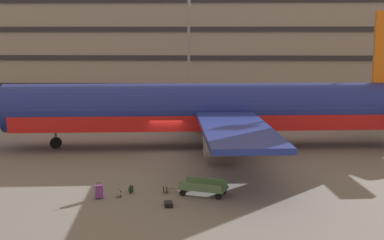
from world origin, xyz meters
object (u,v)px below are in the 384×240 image
Objects in this scene: suitcase_scuffed at (99,191)px; backpack_navy at (118,194)px; backpack_red at (166,189)px; backpack_large at (131,189)px; suitcase_teal at (168,204)px; baggage_cart at (203,188)px; airliner at (214,109)px.

backpack_navy is (1.04, 0.24, -0.21)m from suitcase_scuffed.
backpack_large is at bearing -176.27° from backpack_red.
suitcase_scuffed is at bearing 163.32° from suitcase_teal.
backpack_red is (3.60, 1.19, -0.18)m from suitcase_scuffed.
baggage_cart reaches higher than backpack_navy.
suitcase_teal is 3.26m from backpack_large.
suitcase_teal is 2.77m from baggage_cart.
suitcase_scuffed reaches higher than backpack_navy.
airliner is at bearing 65.82° from suitcase_scuffed.
backpack_large is at bearing -109.93° from airliner.
suitcase_teal is at bearing -43.54° from backpack_large.
suitcase_teal is at bearing -98.80° from airliner.
suitcase_scuffed is 1.81× the size of backpack_red.
airliner reaches higher than backpack_navy.
backpack_large reaches higher than backpack_red.
backpack_red is at bearing 18.22° from suitcase_scuffed.
suitcase_teal is 1.38× the size of backpack_red.
backpack_large reaches higher than suitcase_teal.
backpack_large is (-4.73, -13.04, -2.85)m from airliner.
backpack_red is (2.00, 0.13, -0.01)m from backpack_large.
backpack_large is 2.01m from backpack_red.
backpack_red is at bearing 172.75° from baggage_cart.
suitcase_scuffed is 0.28× the size of baggage_cart.
suitcase_scuffed is at bearing -167.14° from backpack_navy.
baggage_cart reaches higher than backpack_large.
backpack_red is (-2.72, -12.91, -2.86)m from airliner.
backpack_large is at bearing 33.41° from suitcase_scuffed.
airliner reaches higher than suitcase_teal.
suitcase_teal is at bearing -26.03° from backpack_navy.
suitcase_scuffed is at bearing -114.18° from airliner.
baggage_cart is (1.79, 2.10, 0.30)m from suitcase_teal.
airliner is at bearing 70.07° from backpack_large.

